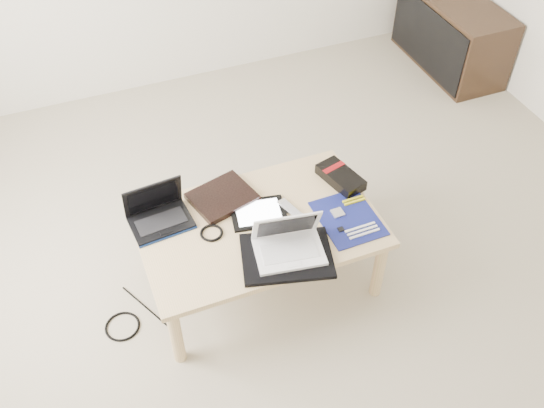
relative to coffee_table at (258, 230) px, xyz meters
name	(u,v)px	position (x,y,z in m)	size (l,w,h in m)	color
ground	(304,280)	(0.20, -0.10, -0.35)	(4.00, 4.00, 0.00)	#ABA38B
coffee_table	(258,230)	(0.00, 0.00, 0.00)	(1.10, 0.70, 0.40)	#D7B081
media_cabinet	(451,34)	(1.98, 1.35, -0.10)	(0.41, 0.90, 0.50)	#3A2618
book	(222,197)	(-0.10, 0.21, 0.06)	(0.34, 0.31, 0.03)	black
netbook	(159,214)	(-0.42, 0.19, 0.09)	(0.29, 0.23, 0.20)	black
tablet	(258,213)	(0.02, 0.06, 0.06)	(0.29, 0.24, 0.01)	black
remote	(294,213)	(0.18, -0.01, 0.06)	(0.11, 0.21, 0.02)	silver
neoprene_sleeve	(287,256)	(0.04, -0.24, 0.06)	(0.39, 0.29, 0.02)	black
white_laptop	(288,243)	(0.06, -0.21, 0.11)	(0.33, 0.26, 0.20)	white
motherboard	(348,218)	(0.40, -0.13, 0.05)	(0.27, 0.33, 0.02)	#0D1557
gpu_box	(341,177)	(0.48, 0.12, 0.08)	(0.18, 0.27, 0.06)	black
cable_coil	(211,233)	(-0.22, 0.02, 0.05)	(0.11, 0.11, 0.01)	black
floor_cable_coil	(122,326)	(-0.71, -0.04, -0.35)	(0.17, 0.17, 0.01)	black
floor_cable_trail	(145,306)	(-0.59, 0.04, -0.35)	(0.01, 0.01, 0.34)	black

